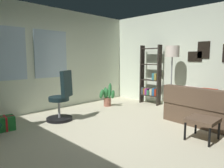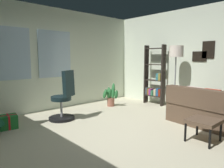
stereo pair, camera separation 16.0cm
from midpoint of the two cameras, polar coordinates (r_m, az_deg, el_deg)
ground_plane at (r=3.71m, az=3.87°, el=-15.12°), size 5.49×5.21×0.10m
wall_back_with_windows at (r=5.59m, az=-16.41°, el=6.64°), size 5.49×0.12×2.65m
wall_right_with_frames at (r=5.79m, az=23.57°, el=6.29°), size 0.12×5.21×2.65m
footstool at (r=3.74m, az=25.19°, el=-9.61°), size 0.49×0.45×0.37m
gift_box_green at (r=4.49m, az=-25.89°, el=-9.42°), size 0.35×0.32×0.27m
office_chair at (r=4.63m, az=-12.27°, el=-4.52°), size 0.57×0.59×1.10m
bookshelf at (r=6.15m, az=12.48°, el=1.41°), size 0.18×0.64×1.73m
floor_lamp at (r=5.47m, az=18.14°, el=7.35°), size 0.35×0.35×1.67m
potted_plant at (r=5.80m, az=0.44°, el=-3.43°), size 0.37×0.39×0.67m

